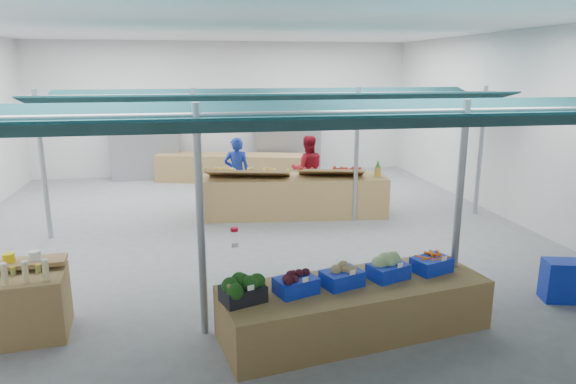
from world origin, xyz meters
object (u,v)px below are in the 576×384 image
Objects in this scene: crate_stack at (561,281)px; vendor_right at (308,169)px; vendor_left at (237,172)px; fruit_counter at (293,196)px; veg_counter at (354,307)px.

vendor_right is at bearing 111.37° from crate_stack.
vendor_right is at bearing -173.29° from vendor_left.
fruit_counter is at bearing 68.10° from vendor_right.
vendor_right is (0.60, 1.10, 0.40)m from fruit_counter.
vendor_right reaches higher than fruit_counter.
veg_counter reaches higher than crate_stack.
veg_counter is at bearing -174.38° from crate_stack.
vendor_right reaches higher than crate_stack.
vendor_right is (0.86, 6.61, 0.53)m from veg_counter.
fruit_counter is at bearing 120.54° from crate_stack.
crate_stack is at bearing 130.84° from vendor_left.
fruit_counter is 6.98× the size of crate_stack.
vendor_right is (1.80, 0.00, 0.00)m from vendor_left.
vendor_right is (-2.46, 6.28, 0.56)m from crate_stack.
veg_counter is 2.01× the size of vendor_left.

